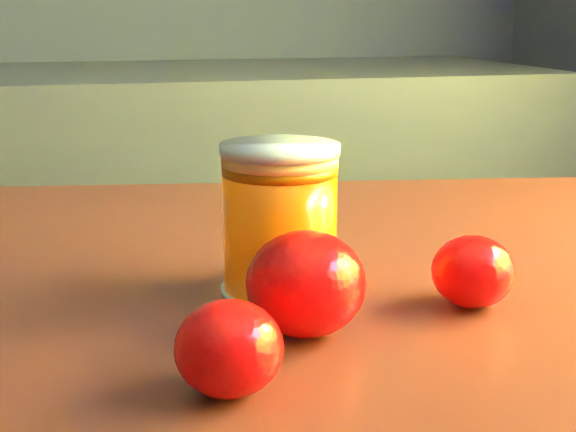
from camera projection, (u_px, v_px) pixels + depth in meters
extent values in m
cube|color=maroon|center=(323.00, 322.00, 0.58)|extent=(1.21, 0.94, 0.04)
cylinder|color=#E45604|center=(280.00, 229.00, 0.57)|extent=(0.08, 0.08, 0.09)
cylinder|color=#FFC168|center=(280.00, 159.00, 0.56)|extent=(0.08, 0.08, 0.01)
cylinder|color=silver|center=(280.00, 150.00, 0.56)|extent=(0.08, 0.08, 0.01)
ellipsoid|color=#FF0C05|center=(306.00, 284.00, 0.50)|extent=(0.10, 0.10, 0.07)
ellipsoid|color=#FF0C05|center=(473.00, 271.00, 0.55)|extent=(0.06, 0.06, 0.05)
ellipsoid|color=#FF0C05|center=(229.00, 348.00, 0.42)|extent=(0.06, 0.06, 0.05)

